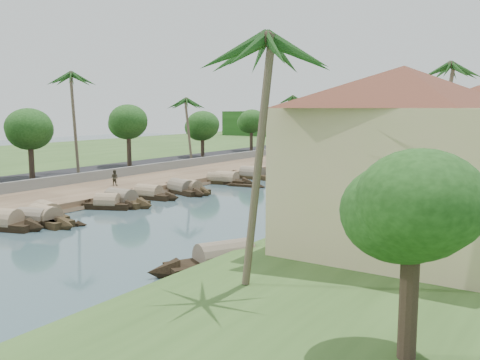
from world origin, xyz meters
The scene contains 41 objects.
ground centered at (0.00, 0.00, 0.00)m, with size 220.00×220.00×0.00m, color #395056.
left_bank centered at (-16.00, 20.00, 0.40)m, with size 10.00×180.00×0.80m, color brown.
right_bank centered at (19.00, 20.00, 0.60)m, with size 16.00×180.00×1.20m, color #2E4A1D.
road centered at (-24.50, 20.00, 0.70)m, with size 8.00×180.00×1.40m, color black.
retaining_wall centered at (-20.20, 20.00, 1.35)m, with size 0.40×180.00×1.10m, color slate.
far_left_fill centered at (-51.00, 20.00, 0.68)m, with size 45.00×220.00×1.35m, color #2E4A1D.
treeline centered at (0.00, 100.00, 4.00)m, with size 120.00×14.00×8.00m.
bridge centered at (0.00, 72.00, 1.72)m, with size 28.00×4.00×2.40m.
building_near centered at (18.99, -2.00, 6.38)m, with size 14.85×14.85×10.20m.
building_mid centered at (19.99, 14.00, 6.13)m, with size 14.11×14.11×9.70m.
sampan_1 centered at (-9.68, -7.10, 0.42)m, with size 7.87×3.82×2.28m.
sampan_2 centered at (-8.51, -4.31, 0.41)m, with size 8.21×2.29×2.15m.
sampan_3 centered at (-8.78, -5.08, 0.41)m, with size 7.18×3.57×1.95m.
sampan_4 centered at (-9.85, -3.06, 0.41)m, with size 7.59×3.56×2.13m.
sampan_5 centered at (-9.17, 3.02, 0.41)m, with size 6.18×3.87×1.99m.
sampan_6 centered at (-9.30, 4.80, 0.42)m, with size 8.02×2.23×2.36m.
sampan_7 centered at (-9.81, 9.13, 0.41)m, with size 7.64×2.46×2.03m.
sampan_8 centered at (-8.35, 14.13, 0.41)m, with size 6.66×2.65×2.04m.
sampan_9 centered at (-9.25, 13.66, 0.41)m, with size 8.72×3.95×2.18m.
sampan_10 centered at (-10.26, 21.64, 0.41)m, with size 6.71×3.01×1.87m.
sampan_11 centered at (-9.16, 22.09, 0.42)m, with size 7.74×2.52×2.19m.
sampan_12 centered at (-9.13, 27.96, 0.41)m, with size 9.22×2.04×2.18m.
sampan_13 centered at (-9.75, 28.62, 0.42)m, with size 8.19×3.91×2.21m.
sampan_14 centered at (10.22, -5.94, 0.42)m, with size 6.13×9.27×2.31m.
sampan_15 centered at (9.07, 10.09, 0.41)m, with size 1.85×7.24×1.96m.
sampan_16 centered at (8.91, 26.56, 0.42)m, with size 3.91×9.63×2.30m.
canoe_1 centered at (-6.91, -4.01, 0.10)m, with size 4.16×2.76×0.71m.
canoe_2 centered at (-5.94, 21.31, 0.10)m, with size 5.21×1.62×0.75m.
palm_0 centered at (15.00, -10.70, 11.86)m, with size 3.20×3.20×12.47m.
palm_1 centered at (16.00, 7.74, 9.53)m, with size 3.20×3.20×10.05m.
palm_2 centered at (15.00, 22.72, 12.88)m, with size 3.20×3.20×13.52m.
palm_3 centered at (16.00, 37.77, 10.64)m, with size 3.20×3.20×11.21m.
palm_5 centered at (-24.00, 12.01, 12.82)m, with size 3.20×3.20×13.28m.
palm_6 centered at (-22.00, 31.17, 10.10)m, with size 3.20×3.20×10.44m.
palm_8 centered at (-20.50, 61.00, 10.91)m, with size 3.20×3.20×11.29m.
tree_2 centered at (-24.00, 5.75, 6.73)m, with size 5.03×5.03×7.48m.
tree_3 centered at (-24.00, 20.67, 7.16)m, with size 5.07×5.07×7.94m.
tree_4 centered at (-24.00, 36.79, 6.17)m, with size 5.20×5.20×6.98m.
tree_5 centered at (-24.00, 51.28, 6.54)m, with size 4.69×4.69×7.16m.
tree_7 centered at (23.00, -13.92, 6.04)m, with size 3.97×3.97×6.58m.
person_far centered at (-15.40, 9.84, 1.65)m, with size 0.82×0.64×1.69m, color #373526.
Camera 1 is at (27.50, -30.51, 9.26)m, focal length 40.00 mm.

